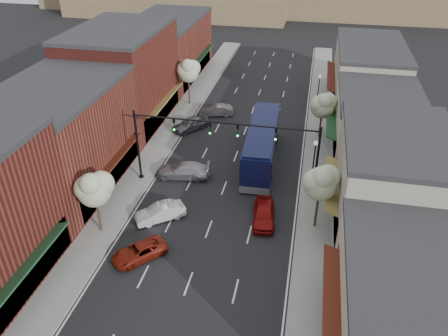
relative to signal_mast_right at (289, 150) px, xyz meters
The scene contains 27 objects.
ground 10.81m from the signal_mast_right, 125.10° to the right, with size 160.00×160.00×0.00m, color black.
sidewalk_left 18.10m from the signal_mast_right, 143.17° to the left, with size 2.80×73.00×0.15m, color gray.
sidewalk_right 11.78m from the signal_mast_right, 75.18° to the left, with size 2.80×73.00×0.15m, color gray.
curb_left 17.04m from the signal_mast_right, 140.24° to the left, with size 0.25×73.00×0.17m, color gray.
curb_right 11.53m from the signal_mast_right, 82.52° to the left, with size 0.25×73.00×0.17m, color gray.
bldg_left_midnear 19.95m from the signal_mast_right, behind, with size 10.14×14.10×9.40m.
bldg_left_midfar 23.22m from the signal_mast_right, 148.85° to the left, with size 10.14×14.10×10.90m.
bldg_left_far 34.32m from the signal_mast_right, 125.32° to the left, with size 10.14×18.10×8.40m.
bldg_right_near 16.25m from the signal_mast_right, 60.04° to the right, with size 9.14×12.10×5.90m.
bldg_right_midnear 8.37m from the signal_mast_right, 13.86° to the right, with size 9.14×12.10×7.90m.
bldg_right_midfar 12.94m from the signal_mast_right, 51.07° to the left, with size 9.14×12.10×6.40m.
bldg_right_far 25.35m from the signal_mast_right, 71.37° to the left, with size 9.14×16.10×7.40m.
signal_mast_right is the anchor object (origin of this frame).
signal_mast_left 11.24m from the signal_mast_right, behind, with size 8.22×0.46×7.00m.
tree_right_near 4.89m from the signal_mast_right, 56.09° to the right, with size 2.85×2.65×5.95m.
tree_right_far 12.27m from the signal_mast_right, 77.15° to the left, with size 2.85×2.65×5.43m.
tree_left_near 16.05m from the signal_mast_right, 149.86° to the right, with size 2.85×2.65×5.69m.
tree_left_far 22.68m from the signal_mast_right, 127.71° to the left, with size 2.85×2.65×6.13m.
lamp_post_near 3.69m from the signal_mast_right, 48.95° to the left, with size 0.44×0.44×4.44m.
lamp_post_far 20.19m from the signal_mast_right, 83.78° to the left, with size 0.44×0.44×4.44m.
coach_bus 6.82m from the signal_mast_right, 118.02° to the left, with size 3.20×12.66×3.84m.
red_hatchback 5.77m from the signal_mast_right, 109.75° to the right, with size 1.77×4.41×1.50m, color maroon.
parked_car_a 14.75m from the signal_mast_right, 133.81° to the right, with size 1.90×4.11×1.14m, color maroon.
parked_car_b 11.95m from the signal_mast_right, 150.54° to the right, with size 1.44×4.12×1.36m, color silver.
parked_car_c 10.61m from the signal_mast_right, behind, with size 2.08×5.13×1.49m, color #97979C.
parked_car_d 16.54m from the signal_mast_right, 137.32° to the left, with size 1.78×4.43×1.51m, color #53565A.
parked_car_e 18.69m from the signal_mast_right, 122.53° to the left, with size 1.42×4.06×1.34m, color gray.
Camera 1 is at (6.79, -24.49, 22.51)m, focal length 35.00 mm.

